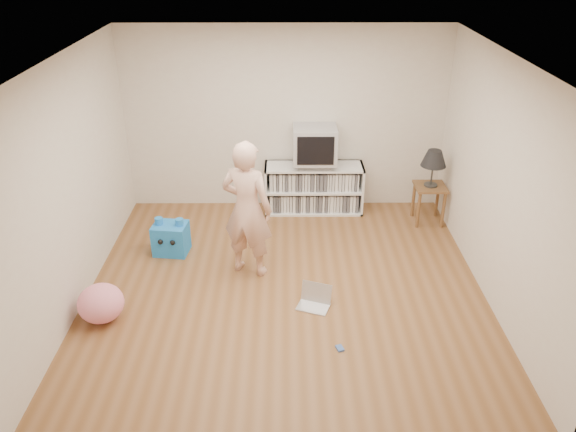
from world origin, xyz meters
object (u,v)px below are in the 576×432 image
(crt_tv, at_px, (315,144))
(laptop, at_px, (315,300))
(plush_blue, at_px, (171,238))
(person, at_px, (247,209))
(dvd_deck, at_px, (314,163))
(side_table, at_px, (429,195))
(table_lamp, at_px, (434,159))
(plush_pink, at_px, (101,303))
(media_unit, at_px, (314,188))

(crt_tv, xyz_separation_m, laptop, (-0.09, -2.32, -0.96))
(crt_tv, bearing_deg, plush_blue, -147.40)
(person, distance_m, laptop, 1.28)
(dvd_deck, distance_m, side_table, 1.65)
(crt_tv, distance_m, table_lamp, 1.62)
(dvd_deck, relative_size, crt_tv, 0.75)
(table_lamp, distance_m, plush_blue, 3.61)
(crt_tv, xyz_separation_m, table_lamp, (1.58, -0.37, -0.08))
(dvd_deck, distance_m, plush_pink, 3.52)
(dvd_deck, xyz_separation_m, crt_tv, (-0.00, -0.00, 0.29))
(crt_tv, distance_m, plush_blue, 2.35)
(dvd_deck, height_order, side_table, dvd_deck)
(laptop, bearing_deg, person, 157.49)
(plush_blue, bearing_deg, person, -16.46)
(laptop, distance_m, plush_pink, 2.27)
(media_unit, distance_m, crt_tv, 0.67)
(side_table, xyz_separation_m, table_lamp, (0.00, 0.00, 0.53))
(media_unit, distance_m, plush_pink, 3.49)
(plush_blue, bearing_deg, table_lamp, 20.32)
(laptop, height_order, plush_pink, plush_pink)
(person, bearing_deg, laptop, 157.48)
(crt_tv, xyz_separation_m, plush_pink, (-2.35, -2.56, -0.82))
(person, bearing_deg, crt_tv, -97.66)
(media_unit, bearing_deg, plush_pink, -132.30)
(laptop, relative_size, plush_blue, 0.85)
(person, distance_m, plush_blue, 1.27)
(table_lamp, height_order, plush_blue, table_lamp)
(person, bearing_deg, table_lamp, -132.69)
(side_table, relative_size, plush_pink, 1.15)
(laptop, bearing_deg, plush_blue, 167.37)
(side_table, relative_size, person, 0.33)
(side_table, bearing_deg, media_unit, 166.29)
(crt_tv, distance_m, side_table, 1.73)
(media_unit, xyz_separation_m, plush_blue, (-1.86, -1.21, -0.14))
(person, xyz_separation_m, laptop, (0.76, -0.69, -0.77))
(table_lamp, xyz_separation_m, plush_pink, (-3.93, -2.19, -0.74))
(table_lamp, distance_m, person, 2.74)
(plush_pink, bearing_deg, laptop, 6.10)
(crt_tv, bearing_deg, plush_pink, -132.51)
(side_table, bearing_deg, crt_tv, 166.94)
(dvd_deck, xyz_separation_m, side_table, (1.58, -0.37, -0.32))
(plush_blue, bearing_deg, laptop, -25.68)
(crt_tv, height_order, side_table, crt_tv)
(person, height_order, plush_blue, person)
(side_table, relative_size, table_lamp, 1.07)
(plush_pink, bearing_deg, side_table, 29.19)
(media_unit, height_order, plush_pink, media_unit)
(table_lamp, relative_size, plush_pink, 1.08)
(crt_tv, height_order, plush_blue, crt_tv)
(table_lamp, bearing_deg, laptop, -130.54)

